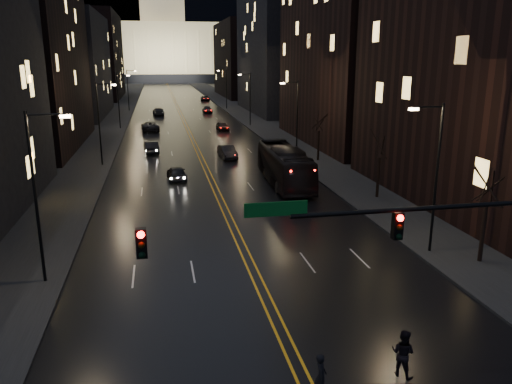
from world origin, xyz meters
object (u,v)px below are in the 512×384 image
pedestrian_b (403,353)px  traffic_signal (457,234)px  receding_car_a (227,152)px  pedestrian_a (321,376)px  oncoming_car_a (177,173)px  bus (284,166)px  oncoming_car_b (151,147)px

pedestrian_b → traffic_signal: bearing=-110.6°
receding_car_a → pedestrian_a: pedestrian_a is taller
oncoming_car_a → pedestrian_a: (3.58, -33.21, 0.11)m
receding_car_a → bus: bearing=-80.0°
traffic_signal → oncoming_car_b: size_ratio=3.81×
bus → oncoming_car_a: bus is taller
oncoming_car_a → receding_car_a: bearing=-126.4°
pedestrian_a → pedestrian_b: (3.35, 0.58, 0.10)m
oncoming_car_b → receding_car_a: bearing=145.0°
traffic_signal → receding_car_a: bearing=93.9°
receding_car_a → pedestrian_b: pedestrian_b is taller
oncoming_car_a → receding_car_a: receding_car_a is taller
traffic_signal → pedestrian_b: traffic_signal is taller
receding_car_a → pedestrian_a: size_ratio=2.77×
oncoming_car_b → pedestrian_a: 48.62m
bus → receding_car_a: bearing=106.5°
pedestrian_b → oncoming_car_b: bearing=-30.2°
bus → oncoming_car_b: bus is taller
traffic_signal → pedestrian_b: bearing=-159.2°
oncoming_car_a → receding_car_a: 11.76m
oncoming_car_b → pedestrian_a: size_ratio=2.74×
oncoming_car_b → pedestrian_b: 48.58m
receding_car_a → pedestrian_b: bearing=-93.8°
pedestrian_a → bus: bearing=4.6°
traffic_signal → bus: size_ratio=1.37×
traffic_signal → oncoming_car_a: bearing=106.1°
traffic_signal → oncoming_car_a: (-9.17, 31.78, -4.39)m
oncoming_car_a → pedestrian_b: bearing=98.0°
traffic_signal → pedestrian_b: 4.81m
traffic_signal → oncoming_car_b: bearing=104.0°
oncoming_car_a → pedestrian_b: size_ratio=2.27×
traffic_signal → bus: bearing=88.7°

